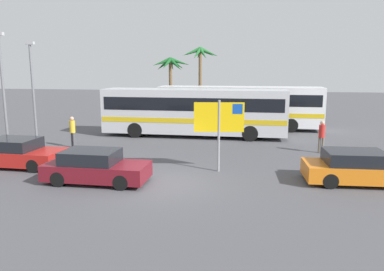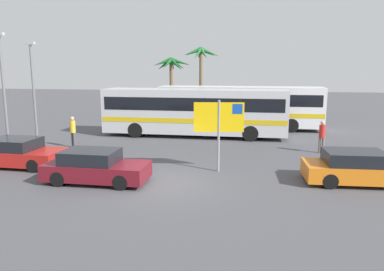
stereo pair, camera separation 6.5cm
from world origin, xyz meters
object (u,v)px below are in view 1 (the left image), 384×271
object	(u,v)px
ferry_sign	(220,120)
car_red	(17,153)
bus_rear_coach	(239,105)
car_maroon	(95,167)
pedestrian_crossing_lot	(322,134)
car_orange	(359,168)
pedestrian_by_bus	(72,129)
bus_front_coach	(194,110)

from	to	relation	value
ferry_sign	car_red	distance (m)	9.63
bus_rear_coach	car_maroon	size ratio (longest dim) A/B	2.94
car_red	pedestrian_crossing_lot	bearing A→B (deg)	20.90
pedestrian_crossing_lot	ferry_sign	bearing A→B (deg)	148.30
car_red	pedestrian_crossing_lot	world-z (taller)	pedestrian_crossing_lot
car_red	car_orange	size ratio (longest dim) A/B	0.94
bus_rear_coach	car_red	world-z (taller)	bus_rear_coach
car_red	car_orange	bearing A→B (deg)	0.74
ferry_sign	pedestrian_by_bus	world-z (taller)	ferry_sign
ferry_sign	pedestrian_by_bus	size ratio (longest dim) A/B	1.76
ferry_sign	car_maroon	world-z (taller)	ferry_sign
car_red	pedestrian_crossing_lot	xyz separation A→B (m)	(14.58, 5.22, 0.42)
bus_rear_coach	car_red	distance (m)	16.14
bus_rear_coach	car_orange	distance (m)	13.99
bus_rear_coach	pedestrian_by_bus	size ratio (longest dim) A/B	6.70
bus_front_coach	car_orange	world-z (taller)	bus_front_coach
ferry_sign	pedestrian_by_bus	xyz separation A→B (m)	(-8.87, 3.59, -1.25)
bus_rear_coach	bus_front_coach	bearing A→B (deg)	-127.09
ferry_sign	bus_rear_coach	bearing A→B (deg)	81.06
car_red	car_maroon	size ratio (longest dim) A/B	1.02
car_maroon	pedestrian_crossing_lot	world-z (taller)	pedestrian_crossing_lot
pedestrian_crossing_lot	bus_rear_coach	bearing A→B (deg)	49.20
bus_rear_coach	car_orange	world-z (taller)	bus_rear_coach
bus_rear_coach	car_red	xyz separation A→B (m)	(-9.81, -12.77, -1.15)
car_maroon	pedestrian_by_bus	xyz separation A→B (m)	(-4.06, 6.03, 0.45)
car_orange	pedestrian_crossing_lot	distance (m)	5.39
bus_rear_coach	car_orange	xyz separation A→B (m)	(5.32, -12.89, -1.15)
ferry_sign	pedestrian_crossing_lot	distance (m)	6.94
bus_front_coach	bus_rear_coach	size ratio (longest dim) A/B	1.00
ferry_sign	car_orange	world-z (taller)	ferry_sign
bus_front_coach	pedestrian_crossing_lot	size ratio (longest dim) A/B	6.83
bus_front_coach	car_orange	xyz separation A→B (m)	(8.17, -9.11, -1.15)
car_orange	car_red	bearing A→B (deg)	176.39
bus_front_coach	ferry_sign	bearing A→B (deg)	-73.18
bus_front_coach	pedestrian_by_bus	bearing A→B (deg)	-143.61
pedestrian_crossing_lot	bus_front_coach	bearing A→B (deg)	80.60
car_orange	pedestrian_by_bus	size ratio (longest dim) A/B	2.46
car_red	pedestrian_by_bus	size ratio (longest dim) A/B	2.32
car_orange	pedestrian_crossing_lot	world-z (taller)	pedestrian_crossing_lot
ferry_sign	bus_front_coach	bearing A→B (deg)	99.55
ferry_sign	car_red	world-z (taller)	ferry_sign
ferry_sign	car_orange	distance (m)	5.97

